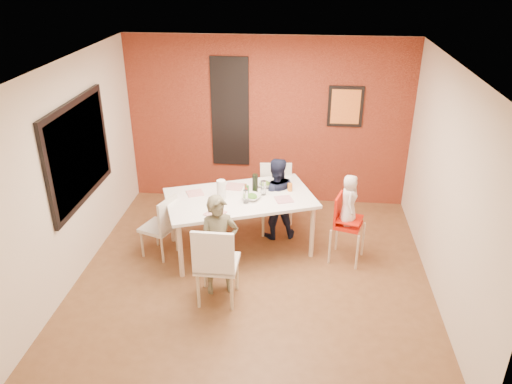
# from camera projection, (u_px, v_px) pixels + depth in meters

# --- Properties ---
(ground) EXTENTS (4.50, 4.50, 0.00)m
(ground) POSITION_uv_depth(u_px,v_px,m) (254.00, 274.00, 6.53)
(ground) COLOR brown
(ground) RESTS_ON ground
(ceiling) EXTENTS (4.50, 4.50, 0.02)m
(ceiling) POSITION_uv_depth(u_px,v_px,m) (253.00, 66.00, 5.35)
(ceiling) COLOR white
(ceiling) RESTS_ON wall_back
(wall_back) EXTENTS (4.50, 0.02, 2.70)m
(wall_back) POSITION_uv_depth(u_px,v_px,m) (268.00, 122.00, 7.95)
(wall_back) COLOR beige
(wall_back) RESTS_ON ground
(wall_front) EXTENTS (4.50, 0.02, 2.70)m
(wall_front) POSITION_uv_depth(u_px,v_px,m) (224.00, 298.00, 3.92)
(wall_front) COLOR beige
(wall_front) RESTS_ON ground
(wall_left) EXTENTS (0.02, 4.50, 2.70)m
(wall_left) POSITION_uv_depth(u_px,v_px,m) (72.00, 173.00, 6.14)
(wall_left) COLOR beige
(wall_left) RESTS_ON ground
(wall_right) EXTENTS (0.02, 4.50, 2.70)m
(wall_right) POSITION_uv_depth(u_px,v_px,m) (448.00, 188.00, 5.74)
(wall_right) COLOR beige
(wall_right) RESTS_ON ground
(brick_accent_wall) EXTENTS (4.50, 0.02, 2.70)m
(brick_accent_wall) POSITION_uv_depth(u_px,v_px,m) (268.00, 122.00, 7.93)
(brick_accent_wall) COLOR maroon
(brick_accent_wall) RESTS_ON ground
(picture_window_frame) EXTENTS (0.05, 1.70, 1.30)m
(picture_window_frame) POSITION_uv_depth(u_px,v_px,m) (79.00, 152.00, 6.22)
(picture_window_frame) COLOR black
(picture_window_frame) RESTS_ON wall_left
(picture_window_pane) EXTENTS (0.02, 1.55, 1.15)m
(picture_window_pane) POSITION_uv_depth(u_px,v_px,m) (80.00, 152.00, 6.22)
(picture_window_pane) COLOR black
(picture_window_pane) RESTS_ON wall_left
(glassblock_strip) EXTENTS (0.55, 0.03, 1.70)m
(glassblock_strip) POSITION_uv_depth(u_px,v_px,m) (230.00, 113.00, 7.91)
(glassblock_strip) COLOR silver
(glassblock_strip) RESTS_ON wall_back
(glassblock_surround) EXTENTS (0.60, 0.03, 1.76)m
(glassblock_surround) POSITION_uv_depth(u_px,v_px,m) (230.00, 113.00, 7.90)
(glassblock_surround) COLOR black
(glassblock_surround) RESTS_ON wall_back
(art_print_frame) EXTENTS (0.54, 0.03, 0.64)m
(art_print_frame) POSITION_uv_depth(u_px,v_px,m) (345.00, 107.00, 7.68)
(art_print_frame) COLOR black
(art_print_frame) RESTS_ON wall_back
(art_print_canvas) EXTENTS (0.44, 0.01, 0.54)m
(art_print_canvas) POSITION_uv_depth(u_px,v_px,m) (346.00, 107.00, 7.67)
(art_print_canvas) COLOR orange
(art_print_canvas) RESTS_ON wall_back
(dining_table) EXTENTS (2.22, 1.71, 0.82)m
(dining_table) POSITION_uv_depth(u_px,v_px,m) (240.00, 202.00, 6.77)
(dining_table) COLOR white
(dining_table) RESTS_ON ground
(chair_near) EXTENTS (0.49, 0.49, 1.05)m
(chair_near) POSITION_uv_depth(u_px,v_px,m) (216.00, 262.00, 5.75)
(chair_near) COLOR white
(chair_near) RESTS_ON ground
(chair_far) EXTENTS (0.51, 0.51, 1.00)m
(chair_far) POSITION_uv_depth(u_px,v_px,m) (276.00, 194.00, 7.40)
(chair_far) COLOR silver
(chair_far) RESTS_ON ground
(chair_left) EXTENTS (0.53, 0.53, 0.88)m
(chair_left) POSITION_uv_depth(u_px,v_px,m) (162.00, 224.00, 6.72)
(chair_left) COLOR beige
(chair_left) RESTS_ON ground
(high_chair) EXTENTS (0.49, 0.49, 0.95)m
(high_chair) POSITION_uv_depth(u_px,v_px,m) (345.00, 222.00, 6.62)
(high_chair) COLOR red
(high_chair) RESTS_ON ground
(child_near) EXTENTS (0.54, 0.44, 1.29)m
(child_near) POSITION_uv_depth(u_px,v_px,m) (219.00, 246.00, 5.95)
(child_near) COLOR brown
(child_near) RESTS_ON ground
(child_far) EXTENTS (0.68, 0.58, 1.23)m
(child_far) POSITION_uv_depth(u_px,v_px,m) (275.00, 198.00, 7.15)
(child_far) COLOR #161A32
(child_far) RESTS_ON ground
(toddler) EXTENTS (0.23, 0.34, 0.69)m
(toddler) POSITION_uv_depth(u_px,v_px,m) (349.00, 200.00, 6.46)
(toddler) COLOR silver
(toddler) RESTS_ON high_chair
(plate_near_left) EXTENTS (0.30, 0.30, 0.01)m
(plate_near_left) POSITION_uv_depth(u_px,v_px,m) (215.00, 213.00, 6.31)
(plate_near_left) COLOR silver
(plate_near_left) RESTS_ON dining_table
(plate_far_mid) EXTENTS (0.27, 0.27, 0.01)m
(plate_far_mid) POSITION_uv_depth(u_px,v_px,m) (234.00, 187.00, 7.02)
(plate_far_mid) COLOR silver
(plate_far_mid) RESTS_ON dining_table
(plate_near_right) EXTENTS (0.28, 0.28, 0.01)m
(plate_near_right) POSITION_uv_depth(u_px,v_px,m) (284.00, 199.00, 6.66)
(plate_near_right) COLOR silver
(plate_near_right) RESTS_ON dining_table
(plate_far_left) EXTENTS (0.28, 0.28, 0.01)m
(plate_far_left) POSITION_uv_depth(u_px,v_px,m) (195.00, 193.00, 6.83)
(plate_far_left) COLOR white
(plate_far_left) RESTS_ON dining_table
(salad_bowl_a) EXTENTS (0.31, 0.31, 0.06)m
(salad_bowl_a) POSITION_uv_depth(u_px,v_px,m) (252.00, 197.00, 6.67)
(salad_bowl_a) COLOR white
(salad_bowl_a) RESTS_ON dining_table
(salad_bowl_b) EXTENTS (0.27, 0.27, 0.06)m
(salad_bowl_b) POSITION_uv_depth(u_px,v_px,m) (265.00, 184.00, 7.04)
(salad_bowl_b) COLOR white
(salad_bowl_b) RESTS_ON dining_table
(wine_bottle) EXTENTS (0.08, 0.08, 0.29)m
(wine_bottle) POSITION_uv_depth(u_px,v_px,m) (255.00, 184.00, 6.76)
(wine_bottle) COLOR black
(wine_bottle) RESTS_ON dining_table
(wine_glass_a) EXTENTS (0.06, 0.06, 0.19)m
(wine_glass_a) POSITION_uv_depth(u_px,v_px,m) (246.00, 197.00, 6.54)
(wine_glass_a) COLOR white
(wine_glass_a) RESTS_ON dining_table
(wine_glass_b) EXTENTS (0.07, 0.07, 0.20)m
(wine_glass_b) POSITION_uv_depth(u_px,v_px,m) (263.00, 188.00, 6.76)
(wine_glass_b) COLOR white
(wine_glass_b) RESTS_ON dining_table
(paper_towel_roll) EXTENTS (0.12, 0.12, 0.27)m
(paper_towel_roll) POSITION_uv_depth(u_px,v_px,m) (221.00, 190.00, 6.63)
(paper_towel_roll) COLOR white
(paper_towel_roll) RESTS_ON dining_table
(condiment_red) EXTENTS (0.03, 0.03, 0.13)m
(condiment_red) POSITION_uv_depth(u_px,v_px,m) (247.00, 192.00, 6.74)
(condiment_red) COLOR red
(condiment_red) RESTS_ON dining_table
(condiment_green) EXTENTS (0.04, 0.04, 0.15)m
(condiment_green) POSITION_uv_depth(u_px,v_px,m) (248.00, 191.00, 6.73)
(condiment_green) COLOR #296822
(condiment_green) RESTS_ON dining_table
(condiment_brown) EXTENTS (0.03, 0.03, 0.14)m
(condiment_brown) POSITION_uv_depth(u_px,v_px,m) (246.00, 189.00, 6.82)
(condiment_brown) COLOR brown
(condiment_brown) RESTS_ON dining_table
(sippy_cup) EXTENTS (0.06, 0.06, 0.11)m
(sippy_cup) POSITION_uv_depth(u_px,v_px,m) (290.00, 187.00, 6.88)
(sippy_cup) COLOR orange
(sippy_cup) RESTS_ON dining_table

